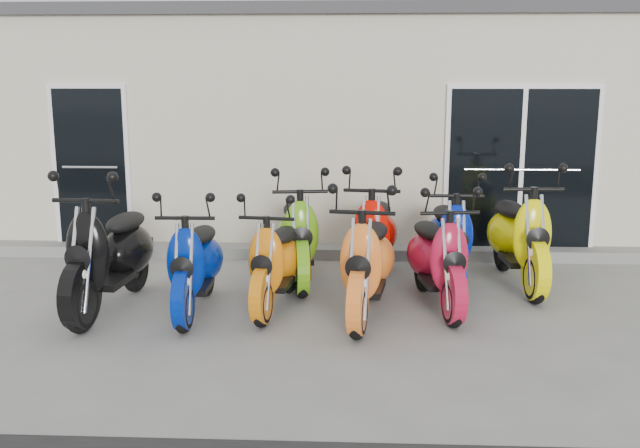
# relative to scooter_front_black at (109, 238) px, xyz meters

# --- Properties ---
(ground) EXTENTS (80.00, 80.00, 0.00)m
(ground) POSITION_rel_scooter_front_black_xyz_m (2.14, 0.31, -0.77)
(ground) COLOR gray
(ground) RESTS_ON ground
(building) EXTENTS (14.00, 6.00, 3.20)m
(building) POSITION_rel_scooter_front_black_xyz_m (2.14, 5.51, 0.83)
(building) COLOR beige
(building) RESTS_ON ground
(roof_cap) EXTENTS (14.20, 6.20, 0.16)m
(roof_cap) POSITION_rel_scooter_front_black_xyz_m (2.14, 5.51, 2.51)
(roof_cap) COLOR #3F3F42
(roof_cap) RESTS_ON building
(front_step) EXTENTS (14.00, 0.40, 0.15)m
(front_step) POSITION_rel_scooter_front_black_xyz_m (2.14, 2.33, -0.69)
(front_step) COLOR gray
(front_step) RESTS_ON ground
(door_left) EXTENTS (1.07, 0.08, 2.22)m
(door_left) POSITION_rel_scooter_front_black_xyz_m (-1.06, 2.48, 0.49)
(door_left) COLOR black
(door_left) RESTS_ON front_step
(door_right) EXTENTS (2.02, 0.08, 2.22)m
(door_right) POSITION_rel_scooter_front_black_xyz_m (4.74, 2.48, 0.49)
(door_right) COLOR black
(door_right) RESTS_ON front_step
(scooter_front_black) EXTENTS (0.92, 2.13, 1.53)m
(scooter_front_black) POSITION_rel_scooter_front_black_xyz_m (0.00, 0.00, 0.00)
(scooter_front_black) COLOR black
(scooter_front_black) RESTS_ON ground
(scooter_front_blue) EXTENTS (0.69, 1.81, 1.33)m
(scooter_front_blue) POSITION_rel_scooter_front_black_xyz_m (0.90, -0.04, -0.10)
(scooter_front_blue) COLOR #001C89
(scooter_front_blue) RESTS_ON ground
(scooter_front_orange_a) EXTENTS (0.88, 1.82, 1.29)m
(scooter_front_orange_a) POSITION_rel_scooter_front_black_xyz_m (1.72, 0.13, -0.12)
(scooter_front_orange_a) COLOR orange
(scooter_front_orange_a) RESTS_ON ground
(scooter_front_orange_b) EXTENTS (0.99, 2.02, 1.43)m
(scooter_front_orange_b) POSITION_rel_scooter_front_black_xyz_m (2.66, -0.10, -0.05)
(scooter_front_orange_b) COLOR orange
(scooter_front_orange_b) RESTS_ON ground
(scooter_front_red) EXTENTS (0.92, 1.91, 1.36)m
(scooter_front_red) POSITION_rel_scooter_front_black_xyz_m (3.40, 0.23, -0.09)
(scooter_front_red) COLOR #B91336
(scooter_front_red) RESTS_ON ground
(scooter_back_green) EXTENTS (0.97, 2.02, 1.43)m
(scooter_back_green) POSITION_rel_scooter_front_black_xyz_m (1.86, 1.14, -0.05)
(scooter_back_green) COLOR #60AE13
(scooter_back_green) RESTS_ON ground
(scooter_back_red) EXTENTS (0.95, 2.04, 1.45)m
(scooter_back_red) POSITION_rel_scooter_front_black_xyz_m (2.77, 1.13, -0.04)
(scooter_back_red) COLOR #D70A00
(scooter_back_red) RESTS_ON ground
(scooter_back_blue) EXTENTS (0.70, 1.87, 1.38)m
(scooter_back_blue) POSITION_rel_scooter_front_black_xyz_m (3.65, 1.18, -0.08)
(scooter_back_blue) COLOR #021999
(scooter_back_blue) RESTS_ON ground
(scooter_back_yellow) EXTENTS (0.85, 2.07, 1.50)m
(scooter_back_yellow) POSITION_rel_scooter_front_black_xyz_m (4.43, 1.10, -0.02)
(scooter_back_yellow) COLOR #FFF302
(scooter_back_yellow) RESTS_ON ground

